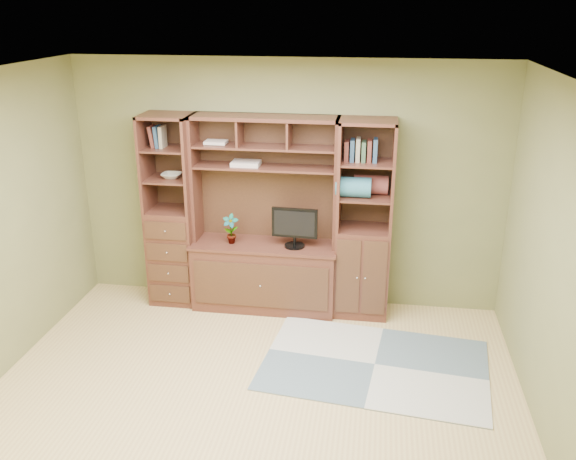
% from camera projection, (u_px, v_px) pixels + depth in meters
% --- Properties ---
extents(room, '(4.60, 4.10, 2.64)m').
position_uv_depth(room, '(246.00, 260.00, 4.53)').
color(room, tan).
rests_on(room, ground).
extents(center_hutch, '(1.54, 0.53, 2.05)m').
position_uv_depth(center_hutch, '(264.00, 217.00, 6.26)').
color(center_hutch, '#4D251B').
rests_on(center_hutch, ground).
extents(left_tower, '(0.50, 0.45, 2.05)m').
position_uv_depth(left_tower, '(172.00, 211.00, 6.44)').
color(left_tower, '#4D251B').
rests_on(left_tower, ground).
extents(right_tower, '(0.55, 0.45, 2.05)m').
position_uv_depth(right_tower, '(364.00, 221.00, 6.15)').
color(right_tower, '#4D251B').
rests_on(right_tower, ground).
extents(rug, '(2.13, 1.54, 0.01)m').
position_uv_depth(rug, '(375.00, 365.00, 5.54)').
color(rug, '#909695').
rests_on(rug, ground).
extents(monitor, '(0.48, 0.23, 0.58)m').
position_uv_depth(monitor, '(295.00, 220.00, 6.19)').
color(monitor, black).
rests_on(monitor, center_hutch).
extents(orchid, '(0.17, 0.11, 0.31)m').
position_uv_depth(orchid, '(231.00, 229.00, 6.33)').
color(orchid, brown).
rests_on(orchid, center_hutch).
extents(magazines, '(0.29, 0.21, 0.04)m').
position_uv_depth(magazines, '(246.00, 163.00, 6.18)').
color(magazines, beige).
rests_on(magazines, center_hutch).
extents(bowl, '(0.21, 0.21, 0.05)m').
position_uv_depth(bowl, '(172.00, 176.00, 6.30)').
color(bowl, beige).
rests_on(bowl, left_tower).
extents(blanket_teal, '(0.34, 0.20, 0.20)m').
position_uv_depth(blanket_teal, '(353.00, 187.00, 6.00)').
color(blanket_teal, '#2F6B7C').
rests_on(blanket_teal, right_tower).
extents(blanket_red, '(0.34, 0.19, 0.19)m').
position_uv_depth(blanket_red, '(371.00, 185.00, 6.10)').
color(blanket_red, brown).
rests_on(blanket_red, right_tower).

